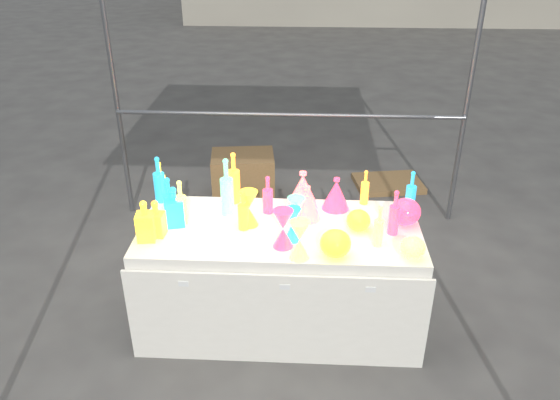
{
  "coord_description": "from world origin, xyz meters",
  "views": [
    {
      "loc": [
        0.15,
        -3.01,
        2.55
      ],
      "look_at": [
        0.0,
        0.0,
        0.95
      ],
      "focal_mm": 35.0,
      "sensor_mm": 36.0,
      "label": 1
    }
  ],
  "objects_px": {
    "globe_0": "(335,245)",
    "cardboard_box_closed": "(243,175)",
    "lampshade_0": "(303,190)",
    "display_table": "(280,276)",
    "decanter_0": "(145,220)",
    "bottle_0": "(160,181)"
  },
  "relations": [
    {
      "from": "globe_0",
      "to": "cardboard_box_closed",
      "type": "bearing_deg",
      "value": 110.21
    },
    {
      "from": "globe_0",
      "to": "bottle_0",
      "type": "bearing_deg",
      "value": 151.16
    },
    {
      "from": "bottle_0",
      "to": "lampshade_0",
      "type": "xyz_separation_m",
      "value": [
        0.99,
        -0.07,
        -0.01
      ]
    },
    {
      "from": "display_table",
      "to": "bottle_0",
      "type": "relative_size",
      "value": 6.43
    },
    {
      "from": "bottle_0",
      "to": "lampshade_0",
      "type": "distance_m",
      "value": 0.99
    },
    {
      "from": "decanter_0",
      "to": "globe_0",
      "type": "height_order",
      "value": "decanter_0"
    },
    {
      "from": "decanter_0",
      "to": "bottle_0",
      "type": "bearing_deg",
      "value": 87.56
    },
    {
      "from": "cardboard_box_closed",
      "to": "display_table",
      "type": "bearing_deg",
      "value": -82.96
    },
    {
      "from": "bottle_0",
      "to": "display_table",
      "type": "bearing_deg",
      "value": -22.92
    },
    {
      "from": "display_table",
      "to": "lampshade_0",
      "type": "height_order",
      "value": "lampshade_0"
    },
    {
      "from": "cardboard_box_closed",
      "to": "decanter_0",
      "type": "distance_m",
      "value": 2.19
    },
    {
      "from": "globe_0",
      "to": "lampshade_0",
      "type": "xyz_separation_m",
      "value": [
        -0.2,
        0.58,
        0.06
      ]
    },
    {
      "from": "lampshade_0",
      "to": "display_table",
      "type": "bearing_deg",
      "value": -112.85
    },
    {
      "from": "bottle_0",
      "to": "decanter_0",
      "type": "xyz_separation_m",
      "value": [
        0.04,
        -0.53,
        -0.01
      ]
    },
    {
      "from": "cardboard_box_closed",
      "to": "globe_0",
      "type": "height_order",
      "value": "globe_0"
    },
    {
      "from": "display_table",
      "to": "decanter_0",
      "type": "height_order",
      "value": "decanter_0"
    },
    {
      "from": "decanter_0",
      "to": "lampshade_0",
      "type": "distance_m",
      "value": 1.06
    },
    {
      "from": "bottle_0",
      "to": "globe_0",
      "type": "bearing_deg",
      "value": -28.84
    },
    {
      "from": "display_table",
      "to": "bottle_0",
      "type": "bearing_deg",
      "value": 157.08
    },
    {
      "from": "bottle_0",
      "to": "decanter_0",
      "type": "bearing_deg",
      "value": -85.91
    },
    {
      "from": "display_table",
      "to": "globe_0",
      "type": "distance_m",
      "value": 0.64
    },
    {
      "from": "display_table",
      "to": "decanter_0",
      "type": "distance_m",
      "value": 0.97
    }
  ]
}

